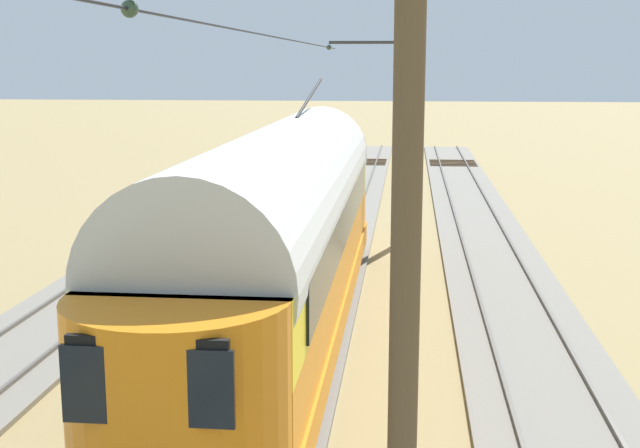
% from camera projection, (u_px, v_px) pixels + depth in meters
% --- Properties ---
extents(ground_plane, '(220.00, 220.00, 0.00)m').
position_uv_depth(ground_plane, '(280.00, 342.00, 16.94)').
color(ground_plane, '#937F51').
extents(track_streetcar_siding, '(2.80, 80.00, 0.18)m').
position_uv_depth(track_streetcar_siding, '(528.00, 343.00, 16.73)').
color(track_streetcar_siding, slate).
rests_on(track_streetcar_siding, ground).
extents(track_adjacent_siding, '(2.80, 80.00, 0.18)m').
position_uv_depth(track_adjacent_siding, '(282.00, 335.00, 17.24)').
color(track_adjacent_siding, slate).
rests_on(track_adjacent_siding, ground).
extents(track_third_siding, '(2.80, 80.00, 0.18)m').
position_uv_depth(track_third_siding, '(51.00, 327.00, 17.74)').
color(track_third_siding, slate).
rests_on(track_third_siding, ground).
extents(vintage_streetcar, '(2.65, 17.84, 4.92)m').
position_uv_depth(vintage_streetcar, '(282.00, 228.00, 16.86)').
color(vintage_streetcar, orange).
rests_on(vintage_streetcar, ground).
extents(catenary_pole_foreground, '(2.70, 0.28, 6.53)m').
position_uv_depth(catenary_pole_foreground, '(406.00, 132.00, 26.07)').
color(catenary_pole_foreground, brown).
rests_on(catenary_pole_foreground, ground).
extents(catenary_pole_mid_near, '(2.70, 0.28, 6.53)m').
position_uv_depth(catenary_pole_mid_near, '(397.00, 295.00, 7.73)').
color(catenary_pole_mid_near, brown).
rests_on(catenary_pole_mid_near, ground).
extents(overhead_wire_run, '(2.50, 41.54, 0.18)m').
position_uv_depth(overhead_wire_run, '(157.00, 13.00, 8.17)').
color(overhead_wire_run, black).
rests_on(overhead_wire_run, ground).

